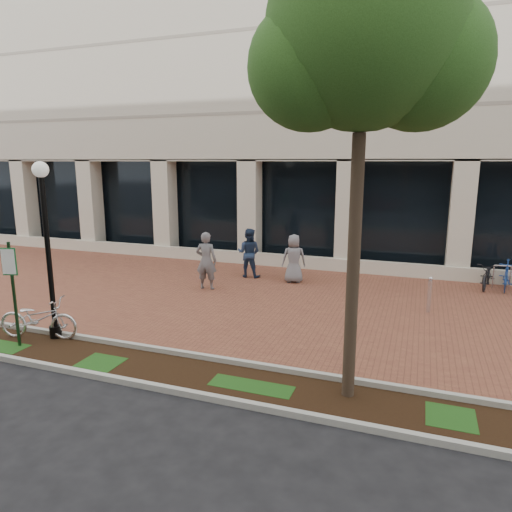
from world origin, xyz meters
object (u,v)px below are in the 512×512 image
(locked_bicycle, at_px, (38,318))
(pedestrian_left, at_px, (206,261))
(parking_sign, at_px, (12,281))
(bollard, at_px, (429,294))
(street_tree, at_px, (367,43))
(pedestrian_right, at_px, (294,259))
(pedestrian_mid, at_px, (249,253))
(lamppost, at_px, (47,241))

(locked_bicycle, height_order, pedestrian_left, pedestrian_left)
(parking_sign, distance_m, bollard, 10.57)
(street_tree, distance_m, pedestrian_left, 9.23)
(parking_sign, bearing_deg, street_tree, -13.42)
(pedestrian_right, bearing_deg, pedestrian_mid, -25.88)
(locked_bicycle, relative_size, pedestrian_mid, 1.07)
(lamppost, bearing_deg, pedestrian_left, 73.41)
(locked_bicycle, relative_size, pedestrian_right, 1.12)
(street_tree, bearing_deg, pedestrian_left, 135.55)
(pedestrian_left, bearing_deg, locked_bicycle, 62.71)
(parking_sign, relative_size, locked_bicycle, 1.27)
(pedestrian_left, bearing_deg, pedestrian_mid, -118.10)
(locked_bicycle, bearing_deg, street_tree, -105.74)
(locked_bicycle, bearing_deg, parking_sign, 157.63)
(street_tree, xyz_separation_m, pedestrian_left, (-5.55, 5.44, -4.98))
(pedestrian_left, bearing_deg, pedestrian_right, -151.91)
(parking_sign, distance_m, pedestrian_left, 6.14)
(parking_sign, relative_size, pedestrian_mid, 1.36)
(street_tree, relative_size, locked_bicycle, 4.03)
(locked_bicycle, xyz_separation_m, bollard, (8.74, 5.21, 0.03))
(lamppost, xyz_separation_m, pedestrian_right, (4.00, 6.90, -1.50))
(locked_bicycle, xyz_separation_m, pedestrian_right, (4.32, 7.07, 0.35))
(pedestrian_mid, bearing_deg, pedestrian_right, 171.68)
(parking_sign, bearing_deg, bollard, 16.93)
(pedestrian_right, bearing_deg, parking_sign, 40.46)
(street_tree, relative_size, pedestrian_left, 4.02)
(parking_sign, height_order, pedestrian_right, parking_sign)
(locked_bicycle, height_order, pedestrian_right, pedestrian_right)
(bollard, bearing_deg, street_tree, -104.02)
(lamppost, xyz_separation_m, pedestrian_left, (1.52, 5.10, -1.39))
(lamppost, distance_m, locked_bicycle, 1.88)
(bollard, bearing_deg, pedestrian_right, 157.18)
(street_tree, xyz_separation_m, locked_bicycle, (-7.39, 0.18, -5.44))
(parking_sign, bearing_deg, locked_bicycle, 65.77)
(parking_sign, relative_size, pedestrian_right, 1.43)
(lamppost, height_order, pedestrian_left, lamppost)
(street_tree, xyz_separation_m, pedestrian_right, (-3.07, 7.25, -5.09))
(lamppost, relative_size, pedestrian_left, 2.17)
(parking_sign, height_order, lamppost, lamppost)
(street_tree, xyz_separation_m, bollard, (1.35, 5.39, -5.42))
(parking_sign, height_order, pedestrian_mid, parking_sign)
(parking_sign, bearing_deg, pedestrian_mid, 55.03)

